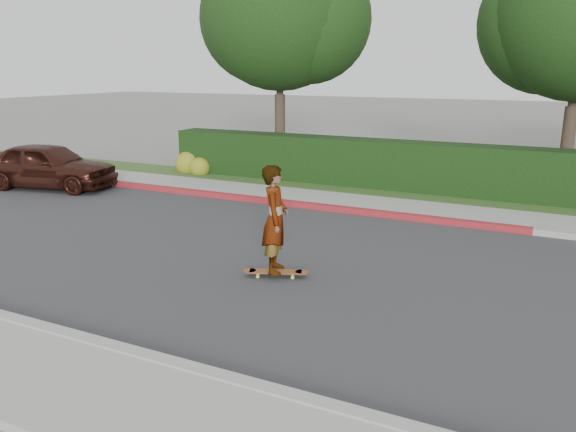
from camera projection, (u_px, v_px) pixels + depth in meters
name	position (u px, v px, depth m)	size (l,w,h in m)	color
ground	(453.00, 291.00, 9.29)	(120.00, 120.00, 0.00)	slate
road	(453.00, 291.00, 9.29)	(60.00, 8.00, 0.01)	#2D2D30
curb_near	(380.00, 424.00, 5.71)	(60.00, 0.20, 0.15)	#9E9E99
curb_far	(486.00, 226.00, 12.84)	(60.00, 0.20, 0.15)	#9E9E99
curb_red_section	(289.00, 203.00, 14.95)	(12.00, 0.21, 0.15)	maroon
sidewalk_far	(491.00, 217.00, 13.62)	(60.00, 1.60, 0.12)	gray
planting_strip	(498.00, 204.00, 15.01)	(60.00, 1.60, 0.10)	#2D4C1E
hedge	(396.00, 166.00, 16.63)	(15.00, 1.00, 1.50)	black
flowering_shrub	(192.00, 165.00, 19.30)	(1.40, 1.00, 0.90)	#2D4C19
tree_left	(282.00, 15.00, 18.68)	(5.99, 5.21, 8.00)	#33261C
skateboard	(276.00, 272.00, 9.89)	(1.15, 0.64, 0.11)	yellow
skateboarder	(275.00, 219.00, 9.64)	(0.69, 0.45, 1.89)	white
car_maroon	(48.00, 166.00, 17.05)	(1.66, 4.12, 1.40)	#381911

